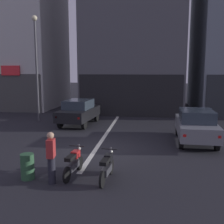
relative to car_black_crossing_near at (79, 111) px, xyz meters
The scene contains 11 objects.
ground_plane 5.75m from the car_black_crossing_near, 67.60° to the right, with size 120.00×120.00×0.00m, color #232328.
lane_centre_line 2.45m from the car_black_crossing_near, 19.08° to the left, with size 0.20×18.00×0.01m, color silver.
building_corner_left 13.27m from the car_black_crossing_near, 137.60° to the left, with size 9.53×7.92×12.72m.
building_mid_block 12.08m from the car_black_crossing_near, 69.39° to the left, with size 8.13×9.60×18.53m.
car_black_crossing_near is the anchor object (origin of this frame).
car_grey_parked_kerbside 7.64m from the car_black_crossing_near, 26.81° to the right, with size 1.90×4.16×1.64m.
street_lamp 4.66m from the car_black_crossing_near, 166.92° to the left, with size 0.36×0.36×7.10m.
motorcycle_red_row_leftmost 8.68m from the car_black_crossing_near, 76.43° to the right, with size 0.55×1.67×0.98m.
motorcycle_black_row_left_mid 9.22m from the car_black_crossing_near, 69.60° to the right, with size 0.55×1.67×0.98m.
person_by_motorcycles 9.25m from the car_black_crossing_near, 80.55° to the right, with size 0.26×0.38×1.67m.
trash_bin 8.92m from the car_black_crossing_near, 86.12° to the right, with size 0.44×0.44×0.85m, color #2D5938.
Camera 1 is at (2.37, -11.65, 3.58)m, focal length 43.35 mm.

